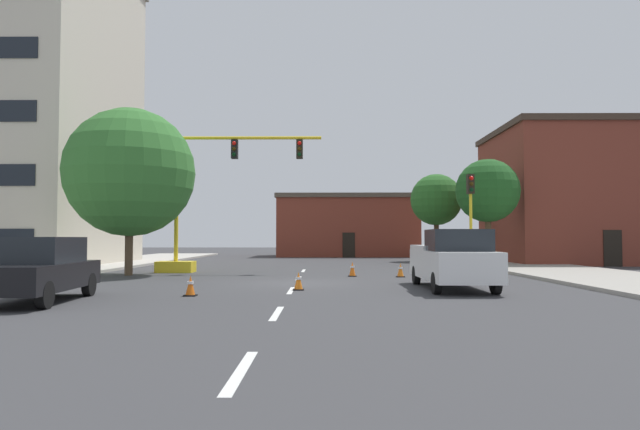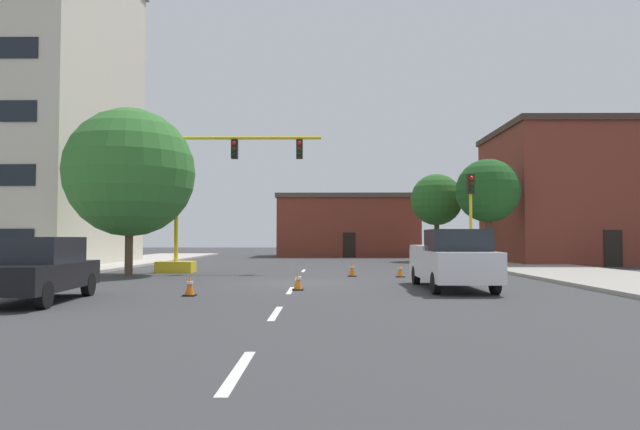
{
  "view_description": "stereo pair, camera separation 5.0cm",
  "coord_description": "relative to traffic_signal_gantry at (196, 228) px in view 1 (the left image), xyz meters",
  "views": [
    {
      "loc": [
        1.07,
        -21.23,
        1.71
      ],
      "look_at": [
        0.87,
        7.71,
        2.91
      ],
      "focal_mm": 31.31,
      "sensor_mm": 36.0,
      "label": 1
    },
    {
      "loc": [
        1.12,
        -21.23,
        1.71
      ],
      "look_at": [
        0.87,
        7.71,
        2.91
      ],
      "focal_mm": 31.31,
      "sensor_mm": 36.0,
      "label": 2
    }
  ],
  "objects": [
    {
      "name": "ground_plane",
      "position": [
        5.33,
        -6.6,
        -2.19
      ],
      "size": [
        160.0,
        160.0,
        0.0
      ],
      "primitive_type": "plane",
      "color": "#38383A"
    },
    {
      "name": "building_tall_left",
      "position": [
        -13.32,
        6.7,
        7.75
      ],
      "size": [
        12.97,
        13.67,
        19.86
      ],
      "color": "beige",
      "rests_on": "ground_plane"
    },
    {
      "name": "tree_right_mid",
      "position": [
        16.12,
        5.19,
        2.31
      ],
      "size": [
        3.75,
        3.75,
        6.4
      ],
      "color": "#4C3823",
      "rests_on": "ground_plane"
    },
    {
      "name": "lane_stripe_seg_2",
      "position": [
        5.33,
        -9.6,
        -2.19
      ],
      "size": [
        0.16,
        2.4,
        0.01
      ],
      "primitive_type": "cube",
      "color": "silver",
      "rests_on": "ground_plane"
    },
    {
      "name": "building_brick_center",
      "position": [
        8.59,
        25.2,
        0.69
      ],
      "size": [
        13.15,
        7.89,
        5.73
      ],
      "color": "brown",
      "rests_on": "ground_plane"
    },
    {
      "name": "building_row_right",
      "position": [
        23.71,
        10.72,
        2.45
      ],
      "size": [
        10.75,
        10.25,
        9.25
      ],
      "color": "brown",
      "rests_on": "ground_plane"
    },
    {
      "name": "traffic_cone_roadside_b",
      "position": [
        9.76,
        -3.31,
        -1.89
      ],
      "size": [
        0.36,
        0.36,
        0.62
      ],
      "color": "black",
      "rests_on": "ground_plane"
    },
    {
      "name": "traffic_cone_roadside_d",
      "position": [
        2.46,
        -11.33,
        -1.89
      ],
      "size": [
        0.36,
        0.36,
        0.61
      ],
      "color": "black",
      "rests_on": "ground_plane"
    },
    {
      "name": "lane_stripe_seg_4",
      "position": [
        5.33,
        1.4,
        -2.19
      ],
      "size": [
        0.16,
        2.4,
        0.01
      ],
      "primitive_type": "cube",
      "color": "silver",
      "rests_on": "ground_plane"
    },
    {
      "name": "traffic_signal_gantry",
      "position": [
        0.0,
        0.0,
        0.0
      ],
      "size": [
        8.17,
        1.2,
        6.83
      ],
      "color": "yellow",
      "rests_on": "ground_plane"
    },
    {
      "name": "lane_stripe_seg_1",
      "position": [
        5.33,
        -15.1,
        -2.19
      ],
      "size": [
        0.16,
        2.4,
        0.01
      ],
      "primitive_type": "cube",
      "color": "silver",
      "rests_on": "ground_plane"
    },
    {
      "name": "traffic_light_pole_right",
      "position": [
        13.51,
        -0.86,
        1.34
      ],
      "size": [
        0.32,
        0.47,
        4.8
      ],
      "color": "yellow",
      "rests_on": "ground_plane"
    },
    {
      "name": "sidewalk_left",
      "position": [
        -7.48,
        1.4,
        -2.12
      ],
      "size": [
        6.0,
        56.0,
        0.14
      ],
      "primitive_type": "cube",
      "color": "#B2ADA3",
      "rests_on": "ground_plane"
    },
    {
      "name": "lane_stripe_seg_3",
      "position": [
        5.33,
        -4.1,
        -2.19
      ],
      "size": [
        0.16,
        2.4,
        0.01
      ],
      "primitive_type": "cube",
      "color": "silver",
      "rests_on": "ground_plane"
    },
    {
      "name": "traffic_cone_roadside_c",
      "position": [
        7.67,
        -2.93,
        -1.86
      ],
      "size": [
        0.36,
        0.36,
        0.67
      ],
      "color": "black",
      "rests_on": "ground_plane"
    },
    {
      "name": "traffic_cone_roadside_a",
      "position": [
        5.56,
        -9.46,
        -1.89
      ],
      "size": [
        0.36,
        0.36,
        0.61
      ],
      "color": "black",
      "rests_on": "ground_plane"
    },
    {
      "name": "tree_left_near",
      "position": [
        -2.56,
        -2.27,
        2.55
      ],
      "size": [
        5.92,
        5.92,
        7.7
      ],
      "color": "brown",
      "rests_on": "ground_plane"
    },
    {
      "name": "tree_right_far",
      "position": [
        14.69,
        13.23,
        2.33
      ],
      "size": [
        3.79,
        3.79,
        6.44
      ],
      "color": "#4C3823",
      "rests_on": "ground_plane"
    },
    {
      "name": "sidewalk_right",
      "position": [
        18.14,
        1.4,
        -2.12
      ],
      "size": [
        6.0,
        56.0,
        0.14
      ],
      "primitive_type": "cube",
      "color": "#9E998E",
      "rests_on": "ground_plane"
    },
    {
      "name": "sedan_black_near_left",
      "position": [
        -1.26,
        -12.91,
        -1.3
      ],
      "size": [
        2.17,
        4.62,
        1.74
      ],
      "color": "black",
      "rests_on": "ground_plane"
    },
    {
      "name": "lane_stripe_seg_0",
      "position": [
        5.33,
        -20.6,
        -2.19
      ],
      "size": [
        0.16,
        2.4,
        0.01
      ],
      "primitive_type": "cube",
      "color": "silver",
      "rests_on": "ground_plane"
    },
    {
      "name": "pickup_truck_white",
      "position": [
        10.72,
        -9.02,
        -1.21
      ],
      "size": [
        2.03,
        5.4,
        1.99
      ],
      "color": "white",
      "rests_on": "ground_plane"
    }
  ]
}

